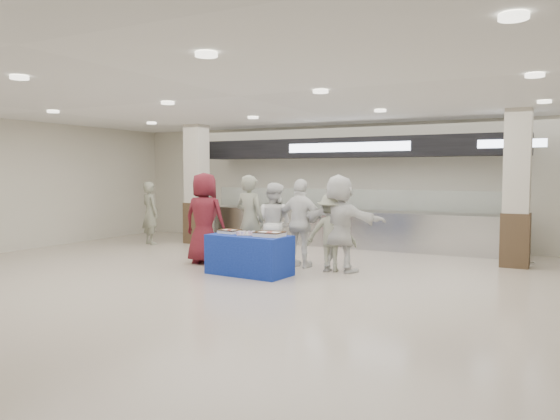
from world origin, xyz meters
The scene contains 15 objects.
ground centered at (0.00, 0.00, 0.00)m, with size 14.00×14.00×0.00m, color beige.
serving_line centered at (0.00, 5.40, 1.16)m, with size 8.70×0.85×2.80m.
column_left centered at (-4.00, 4.20, 1.53)m, with size 0.55×0.55×3.20m.
column_right centered at (4.00, 4.20, 1.53)m, with size 0.55×0.55×3.20m.
display_table centered at (-0.35, 0.91, 0.38)m, with size 1.55×0.78×0.75m, color #163097.
sheet_cake_left centered at (-0.84, 0.99, 0.79)m, with size 0.43×0.36×0.08m.
sheet_cake_right centered at (0.10, 0.89, 0.80)m, with size 0.50×0.39×0.10m.
cupcake_tray centered at (-0.31, 0.89, 0.79)m, with size 0.52×0.45×0.07m.
civilian_maroon centered at (-1.83, 1.55, 0.96)m, with size 0.94×0.61×1.92m, color maroon.
soldier_a centered at (-0.93, 1.89, 0.94)m, with size 0.68×0.45×1.87m, color slate.
chef_tall centered at (-0.50, 2.13, 0.85)m, with size 0.83×0.65×1.71m, color white.
chef_short centered at (0.17, 2.08, 0.90)m, with size 1.05×0.44×1.79m, color white.
soldier_b centered at (0.88, 1.96, 0.76)m, with size 0.98×0.56×1.51m, color slate.
civilian_white centered at (1.04, 1.97, 0.94)m, with size 1.75×0.56×1.89m, color white.
soldier_bg centered at (-4.91, 3.36, 0.84)m, with size 0.61×0.40×1.67m, color slate.
Camera 1 is at (4.94, -7.81, 1.93)m, focal length 35.00 mm.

